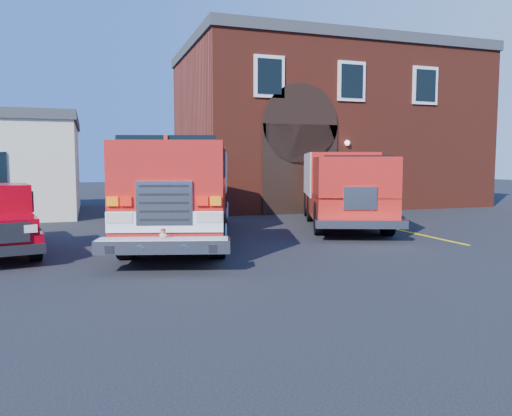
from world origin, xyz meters
name	(u,v)px	position (x,y,z in m)	size (l,w,h in m)	color
ground	(241,256)	(0.00, 0.00, 0.00)	(100.00, 100.00, 0.00)	black
parking_stripe_near	(434,238)	(6.50, 1.00, 0.00)	(0.12, 3.00, 0.01)	yellow
parking_stripe_mid	(380,226)	(6.50, 4.00, 0.00)	(0.12, 3.00, 0.01)	yellow
parking_stripe_far	(341,217)	(6.50, 7.00, 0.00)	(0.12, 3.00, 0.01)	yellow
fire_station	(322,128)	(8.99, 13.98, 4.25)	(15.20, 10.20, 8.45)	maroon
fire_engine	(184,189)	(-0.78, 3.31, 1.52)	(5.10, 9.88, 2.93)	black
secondary_truck	(342,185)	(5.43, 4.91, 1.46)	(5.28, 8.59, 2.67)	black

